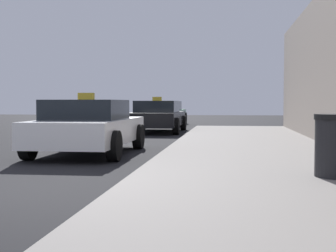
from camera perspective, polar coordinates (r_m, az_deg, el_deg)
sidewalk at (r=6.31m, az=12.10°, el=-7.69°), size 4.00×32.00×0.15m
car_white at (r=11.57m, az=-9.24°, el=-0.06°), size 2.06×4.24×1.43m
car_black at (r=19.80m, az=-1.20°, el=1.15°), size 2.02×4.58×1.43m
car_green at (r=26.15m, az=-0.34°, el=1.55°), size 2.04×4.50×1.27m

